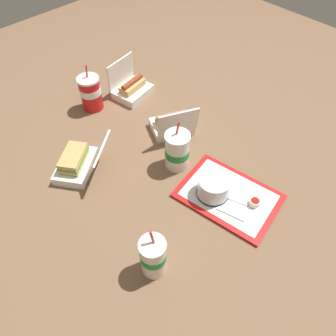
{
  "coord_description": "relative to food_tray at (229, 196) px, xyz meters",
  "views": [
    {
      "loc": [
        -0.62,
        0.61,
        1.04
      ],
      "look_at": [
        -0.03,
        0.03,
        0.05
      ],
      "focal_mm": 35.0,
      "sensor_mm": 36.0,
      "label": 1
    }
  ],
  "objects": [
    {
      "name": "soda_cup_back",
      "position": [
        0.8,
        0.06,
        0.08
      ],
      "size": [
        0.1,
        0.1,
        0.23
      ],
      "color": "red",
      "rests_on": "ground_plane"
    },
    {
      "name": "clamshell_hotdog_corner",
      "position": [
        0.41,
        -0.1,
        0.03
      ],
      "size": [
        0.22,
        0.23,
        0.17
      ],
      "color": "white",
      "rests_on": "ground_plane"
    },
    {
      "name": "cake_container",
      "position": [
        0.05,
        0.04,
        0.05
      ],
      "size": [
        0.12,
        0.12,
        0.08
      ],
      "color": "black",
      "rests_on": "food_tray"
    },
    {
      "name": "clamshell_hotdog_center",
      "position": [
        0.75,
        -0.14,
        0.03
      ],
      "size": [
        0.17,
        0.2,
        0.18
      ],
      "color": "white",
      "rests_on": "ground_plane"
    },
    {
      "name": "ground_plane",
      "position": [
        0.26,
        0.06,
        -0.01
      ],
      "size": [
        3.2,
        3.2,
        0.0
      ],
      "primitive_type": "plane",
      "color": "brown"
    },
    {
      "name": "food_tray",
      "position": [
        0.0,
        0.0,
        0.0
      ],
      "size": [
        0.41,
        0.32,
        0.01
      ],
      "color": "red",
      "rests_on": "ground_plane"
    },
    {
      "name": "napkin_stack",
      "position": [
        -0.02,
        -0.04,
        0.01
      ],
      "size": [
        0.13,
        0.13,
        0.0
      ],
      "primitive_type": "cube",
      "rotation": [
        0.0,
        0.0,
        0.35
      ],
      "color": "white",
      "rests_on": "food_tray"
    },
    {
      "name": "soda_cup_left",
      "position": [
        0.26,
        0.03,
        0.08
      ],
      "size": [
        0.1,
        0.1,
        0.23
      ],
      "color": "white",
      "rests_on": "ground_plane"
    },
    {
      "name": "soda_cup_corner",
      "position": [
        -0.01,
        0.4,
        0.08
      ],
      "size": [
        0.09,
        0.09,
        0.23
      ],
      "color": "white",
      "rests_on": "ground_plane"
    },
    {
      "name": "ketchup_cup",
      "position": [
        -0.09,
        -0.03,
        0.02
      ],
      "size": [
        0.04,
        0.04,
        0.02
      ],
      "color": "white",
      "rests_on": "food_tray"
    },
    {
      "name": "clamshell_sandwich_back",
      "position": [
        0.52,
        0.33,
        0.04
      ],
      "size": [
        0.28,
        0.28,
        0.15
      ],
      "color": "white",
      "rests_on": "ground_plane"
    },
    {
      "name": "plastic_fork",
      "position": [
        -0.06,
        0.06,
        0.01
      ],
      "size": [
        0.11,
        0.04,
        0.0
      ],
      "primitive_type": "cube",
      "rotation": [
        0.0,
        0.0,
        0.28
      ],
      "color": "white",
      "rests_on": "food_tray"
    }
  ]
}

